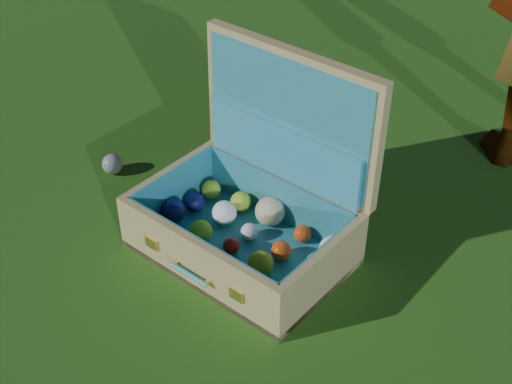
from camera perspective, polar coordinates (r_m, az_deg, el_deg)
The scene contains 3 objects.
ground at distance 1.85m, azimuth 5.54°, elevation -5.61°, with size 60.00×60.00×0.00m, color #215114.
stray_ball at distance 2.18m, azimuth -11.42°, elevation 2.21°, with size 0.06×0.06×0.06m, color #467BB6.
suitcase at distance 1.81m, azimuth 0.14°, elevation -0.58°, with size 0.57×0.45×0.51m.
Camera 1 is at (0.58, -1.24, 1.25)m, focal length 50.00 mm.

